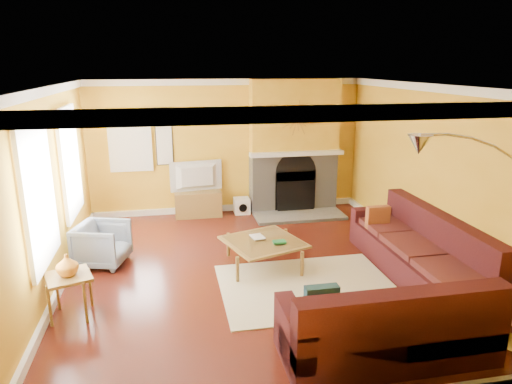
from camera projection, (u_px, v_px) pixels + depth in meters
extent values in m
cube|color=#5E1F13|center=(255.00, 272.00, 6.81)|extent=(5.50, 6.00, 0.02)
cube|color=white|center=(255.00, 85.00, 6.08)|extent=(5.50, 6.00, 0.02)
cube|color=gold|center=(227.00, 147.00, 9.29)|extent=(5.50, 0.02, 2.70)
cube|color=gold|center=(328.00, 278.00, 3.60)|extent=(5.50, 0.02, 2.70)
cube|color=gold|center=(47.00, 194.00, 5.93)|extent=(0.02, 6.00, 2.70)
cube|color=gold|center=(432.00, 175.00, 6.96)|extent=(0.02, 6.00, 2.70)
cube|color=white|center=(69.00, 162.00, 7.13)|extent=(0.06, 1.22, 1.72)
cube|color=white|center=(37.00, 195.00, 5.33)|extent=(0.06, 1.22, 1.72)
cube|color=white|center=(130.00, 140.00, 8.83)|extent=(0.82, 0.06, 1.22)
cube|color=white|center=(164.00, 137.00, 8.95)|extent=(0.34, 0.04, 1.14)
cube|color=white|center=(297.00, 153.00, 9.14)|extent=(1.92, 0.22, 0.08)
cube|color=gray|center=(300.00, 216.00, 9.18)|extent=(1.80, 0.70, 0.06)
cube|color=beige|center=(308.00, 286.00, 6.32)|extent=(2.40, 1.80, 0.02)
cube|color=olive|center=(198.00, 204.00, 9.22)|extent=(0.93, 0.42, 0.51)
imported|color=black|center=(197.00, 177.00, 9.07)|extent=(1.06, 0.29, 0.61)
cube|color=white|center=(242.00, 206.00, 9.41)|extent=(0.32, 0.32, 0.32)
imported|color=gray|center=(102.00, 244.00, 6.96)|extent=(0.90, 0.89, 0.66)
imported|color=orange|center=(67.00, 265.00, 5.42)|extent=(0.29, 0.29, 0.27)
imported|color=white|center=(252.00, 238.00, 6.95)|extent=(0.23, 0.28, 0.02)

